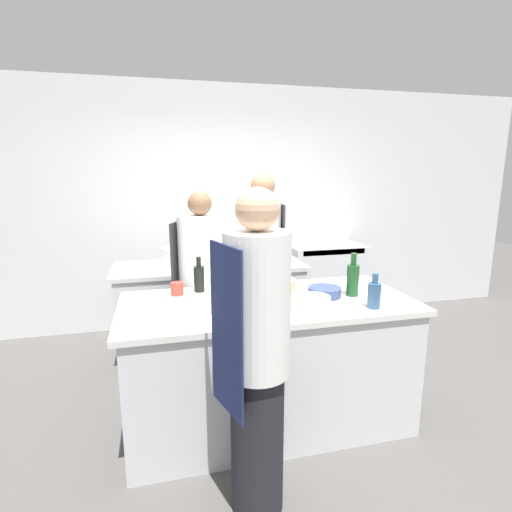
{
  "coord_description": "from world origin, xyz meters",
  "views": [
    {
      "loc": [
        -0.73,
        -2.58,
        1.82
      ],
      "look_at": [
        0.0,
        0.35,
        1.18
      ],
      "focal_mm": 28.0,
      "sensor_mm": 36.0,
      "label": 1
    }
  ],
  "objects_px": {
    "bowl_mixing_large": "(324,292)",
    "chef_at_pass_far": "(202,292)",
    "bottle_sauce": "(353,279)",
    "cup": "(177,289)",
    "bowl_prep_small": "(277,305)",
    "bottle_wine": "(210,298)",
    "stockpot": "(178,257)",
    "chef_at_prep_near": "(257,358)",
    "chef_at_stove": "(263,274)",
    "oven_range": "(323,283)",
    "bottle_vinegar": "(199,278)",
    "bottle_cooking_oil": "(220,279)",
    "bottle_olive_oil": "(374,294)",
    "bowl_wooden_salad": "(314,303)",
    "bowl_ceramic_blue": "(278,285)"
  },
  "relations": [
    {
      "from": "bottle_vinegar",
      "to": "bottle_sauce",
      "type": "relative_size",
      "value": 0.84
    },
    {
      "from": "bowl_prep_small",
      "to": "cup",
      "type": "height_order",
      "value": "cup"
    },
    {
      "from": "chef_at_stove",
      "to": "bowl_wooden_salad",
      "type": "xyz_separation_m",
      "value": [
        0.07,
        -1.05,
        0.06
      ]
    },
    {
      "from": "stockpot",
      "to": "oven_range",
      "type": "bearing_deg",
      "value": 17.27
    },
    {
      "from": "bottle_wine",
      "to": "bowl_prep_small",
      "type": "xyz_separation_m",
      "value": [
        0.42,
        -0.07,
        -0.06
      ]
    },
    {
      "from": "bowl_wooden_salad",
      "to": "cup",
      "type": "distance_m",
      "value": 1.01
    },
    {
      "from": "bottle_cooking_oil",
      "to": "bowl_wooden_salad",
      "type": "bearing_deg",
      "value": -43.7
    },
    {
      "from": "bottle_sauce",
      "to": "bowl_wooden_salad",
      "type": "relative_size",
      "value": 1.43
    },
    {
      "from": "chef_at_stove",
      "to": "bottle_cooking_oil",
      "type": "relative_size",
      "value": 6.61
    },
    {
      "from": "bottle_wine",
      "to": "bottle_vinegar",
      "type": "bearing_deg",
      "value": 92.48
    },
    {
      "from": "bottle_cooking_oil",
      "to": "bowl_mixing_large",
      "type": "bearing_deg",
      "value": -20.24
    },
    {
      "from": "bottle_vinegar",
      "to": "bowl_mixing_large",
      "type": "bearing_deg",
      "value": -21.09
    },
    {
      "from": "chef_at_pass_far",
      "to": "bowl_mixing_large",
      "type": "xyz_separation_m",
      "value": [
        0.82,
        -0.65,
        0.14
      ]
    },
    {
      "from": "bowl_mixing_large",
      "to": "chef_at_pass_far",
      "type": "bearing_deg",
      "value": 141.72
    },
    {
      "from": "bottle_sauce",
      "to": "cup",
      "type": "height_order",
      "value": "bottle_sauce"
    },
    {
      "from": "oven_range",
      "to": "bottle_vinegar",
      "type": "relative_size",
      "value": 3.63
    },
    {
      "from": "chef_at_prep_near",
      "to": "oven_range",
      "type": "bearing_deg",
      "value": -46.75
    },
    {
      "from": "oven_range",
      "to": "bowl_ceramic_blue",
      "type": "height_order",
      "value": "bowl_ceramic_blue"
    },
    {
      "from": "oven_range",
      "to": "bowl_wooden_salad",
      "type": "distance_m",
      "value": 2.29
    },
    {
      "from": "bottle_vinegar",
      "to": "bowl_ceramic_blue",
      "type": "bearing_deg",
      "value": -11.96
    },
    {
      "from": "chef_at_pass_far",
      "to": "bottle_cooking_oil",
      "type": "height_order",
      "value": "chef_at_pass_far"
    },
    {
      "from": "chef_at_pass_far",
      "to": "bowl_prep_small",
      "type": "xyz_separation_m",
      "value": [
        0.4,
        -0.86,
        0.14
      ]
    },
    {
      "from": "bowl_mixing_large",
      "to": "chef_at_stove",
      "type": "bearing_deg",
      "value": 107.4
    },
    {
      "from": "bowl_prep_small",
      "to": "oven_range",
      "type": "bearing_deg",
      "value": 59.01
    },
    {
      "from": "bottle_cooking_oil",
      "to": "bowl_wooden_salad",
      "type": "xyz_separation_m",
      "value": [
        0.54,
        -0.52,
        -0.06
      ]
    },
    {
      "from": "oven_range",
      "to": "chef_at_stove",
      "type": "relative_size",
      "value": 0.54
    },
    {
      "from": "chef_at_stove",
      "to": "bowl_ceramic_blue",
      "type": "distance_m",
      "value": 0.59
    },
    {
      "from": "bowl_mixing_large",
      "to": "bottle_wine",
      "type": "bearing_deg",
      "value": -170.35
    },
    {
      "from": "oven_range",
      "to": "chef_at_stove",
      "type": "xyz_separation_m",
      "value": [
        -1.02,
        -0.98,
        0.43
      ]
    },
    {
      "from": "oven_range",
      "to": "chef_at_prep_near",
      "type": "distance_m",
      "value": 2.94
    },
    {
      "from": "chef_at_pass_far",
      "to": "bowl_wooden_salad",
      "type": "bearing_deg",
      "value": -123.12
    },
    {
      "from": "chef_at_prep_near",
      "to": "bowl_prep_small",
      "type": "distance_m",
      "value": 0.6
    },
    {
      "from": "chef_at_prep_near",
      "to": "bowl_mixing_large",
      "type": "height_order",
      "value": "chef_at_prep_near"
    },
    {
      "from": "bowl_prep_small",
      "to": "bowl_ceramic_blue",
      "type": "xyz_separation_m",
      "value": [
        0.13,
        0.43,
        0.0
      ]
    },
    {
      "from": "bowl_mixing_large",
      "to": "cup",
      "type": "height_order",
      "value": "cup"
    },
    {
      "from": "chef_at_pass_far",
      "to": "bottle_vinegar",
      "type": "distance_m",
      "value": 0.38
    },
    {
      "from": "chef_at_stove",
      "to": "chef_at_pass_far",
      "type": "xyz_separation_m",
      "value": [
        -0.57,
        -0.15,
        -0.09
      ]
    },
    {
      "from": "bottle_olive_oil",
      "to": "bowl_wooden_salad",
      "type": "height_order",
      "value": "bottle_olive_oil"
    },
    {
      "from": "bottle_cooking_oil",
      "to": "bowl_mixing_large",
      "type": "xyz_separation_m",
      "value": [
        0.73,
        -0.27,
        -0.07
      ]
    },
    {
      "from": "chef_at_prep_near",
      "to": "bowl_prep_small",
      "type": "bearing_deg",
      "value": -43.57
    },
    {
      "from": "bottle_vinegar",
      "to": "bottle_wine",
      "type": "bearing_deg",
      "value": -87.52
    },
    {
      "from": "chef_at_prep_near",
      "to": "bottle_sauce",
      "type": "distance_m",
      "value": 1.16
    },
    {
      "from": "bowl_ceramic_blue",
      "to": "bowl_wooden_salad",
      "type": "relative_size",
      "value": 1.25
    },
    {
      "from": "chef_at_stove",
      "to": "bottle_olive_oil",
      "type": "xyz_separation_m",
      "value": [
        0.46,
        -1.11,
        0.11
      ]
    },
    {
      "from": "bowl_prep_small",
      "to": "cup",
      "type": "distance_m",
      "value": 0.79
    },
    {
      "from": "bottle_wine",
      "to": "stockpot",
      "type": "xyz_separation_m",
      "value": [
        -0.13,
        1.37,
        -0.01
      ]
    },
    {
      "from": "bottle_vinegar",
      "to": "bowl_wooden_salad",
      "type": "distance_m",
      "value": 0.9
    },
    {
      "from": "bowl_prep_small",
      "to": "stockpot",
      "type": "relative_size",
      "value": 0.61
    },
    {
      "from": "bottle_sauce",
      "to": "bowl_mixing_large",
      "type": "height_order",
      "value": "bottle_sauce"
    },
    {
      "from": "chef_at_stove",
      "to": "bowl_prep_small",
      "type": "bearing_deg",
      "value": -1.86
    }
  ]
}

